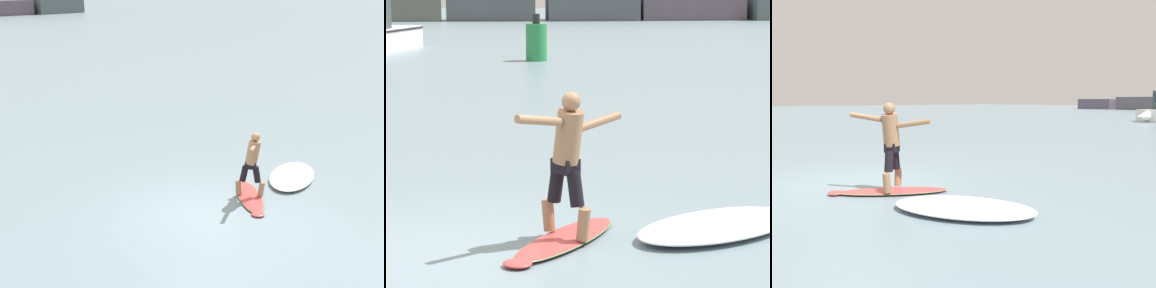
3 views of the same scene
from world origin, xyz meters
TOP-DOWN VIEW (x-y plane):
  - ground_plane at (0.00, 0.00)m, footprint 200.00×200.00m
  - rock_jetty_breakwater at (-1.75, 62.00)m, footprint 61.08×5.13m
  - surfboard at (1.22, 0.15)m, footprint 1.54×2.01m
  - surfer at (1.26, 0.15)m, footprint 1.21×0.99m
  - channel_marker_buoy at (2.29, 23.83)m, footprint 0.77×0.77m
  - wave_foam_at_tail at (2.97, 0.38)m, footprint 2.46×2.09m

SIDE VIEW (x-z plane):
  - ground_plane at x=0.00m, z-range 0.00..0.00m
  - surfboard at x=1.22m, z-range -0.07..0.14m
  - wave_foam_at_tail at x=2.97m, z-range 0.00..0.17m
  - channel_marker_buoy at x=2.29m, z-range -0.15..1.54m
  - surfer at x=1.26m, z-range 0.19..1.76m
  - rock_jetty_breakwater at x=-1.75m, z-range -0.07..2.18m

